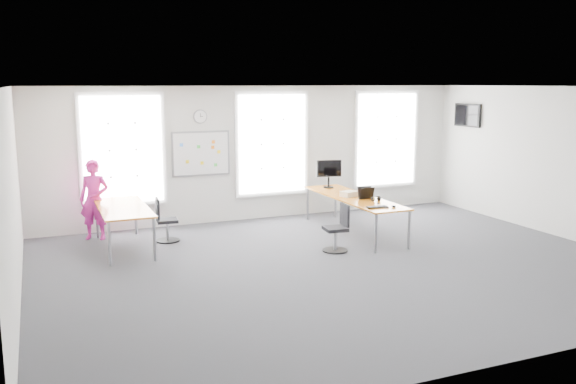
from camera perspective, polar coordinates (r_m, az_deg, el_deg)
name	(u,v)px	position (r m, az deg, el deg)	size (l,w,h in m)	color
floor	(340,265)	(10.48, 4.90, -6.83)	(10.00, 10.00, 0.00)	#29292D
ceiling	(343,87)	(10.03, 5.16, 9.80)	(10.00, 10.00, 0.00)	white
wall_back	(259,153)	(13.78, -2.72, 3.66)	(10.00, 10.00, 0.00)	silver
wall_front	(516,231)	(6.92, 20.58, -3.47)	(10.00, 10.00, 0.00)	silver
wall_left	(12,200)	(9.01, -24.41, -0.69)	(10.00, 10.00, 0.00)	silver
wall_right	(567,163)	(13.21, 24.63, 2.47)	(10.00, 10.00, 0.00)	silver
window_left	(123,150)	(13.02, -15.21, 3.82)	(1.60, 0.06, 2.20)	silver
window_mid	(272,144)	(13.84, -1.51, 4.53)	(1.60, 0.06, 2.20)	silver
window_right	(386,139)	(15.18, 9.15, 4.90)	(1.60, 0.06, 2.20)	silver
desk_right	(354,199)	(12.58, 6.17, -0.66)	(0.83, 3.11, 0.76)	orange
desk_left	(123,210)	(11.70, -15.18, -1.66)	(0.88, 2.19, 0.80)	orange
chair_right	(338,231)	(11.24, 4.70, -3.62)	(0.47, 0.47, 0.88)	black
chair_left	(165,222)	(12.12, -11.47, -2.81)	(0.46, 0.46, 0.86)	black
person	(94,200)	(12.58, -17.67, -0.69)	(0.58, 0.38, 1.59)	#BF2083
whiteboard	(201,154)	(13.35, -8.14, 3.58)	(1.20, 0.03, 0.90)	white
wall_clock	(200,117)	(13.28, -8.22, 7.00)	(0.30, 0.30, 0.04)	gray
tv	(468,115)	(15.30, 16.45, 6.91)	(0.06, 0.90, 0.55)	black
keyboard	(377,207)	(11.52, 8.35, -1.41)	(0.41, 0.15, 0.02)	black
mouse	(394,206)	(11.58, 9.86, -1.33)	(0.07, 0.12, 0.04)	black
lens_cap	(378,204)	(11.90, 8.42, -1.07)	(0.06, 0.06, 0.01)	black
headphones	(376,199)	(12.16, 8.20, -0.62)	(0.18, 0.09, 0.10)	black
laptop_sleeve	(366,193)	(12.32, 7.29, -0.10)	(0.31, 0.18, 0.25)	black
paper_stack	(349,194)	(12.59, 5.74, -0.17)	(0.31, 0.24, 0.11)	beige
monitor	(329,171)	(13.55, 3.85, 1.96)	(0.55, 0.23, 0.62)	black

